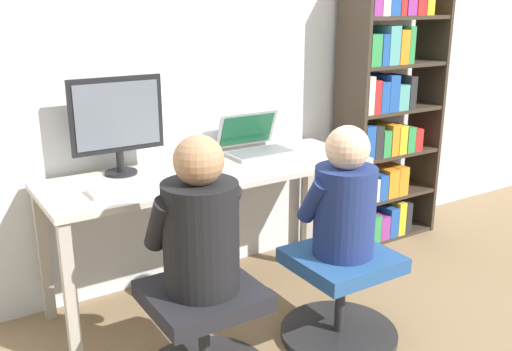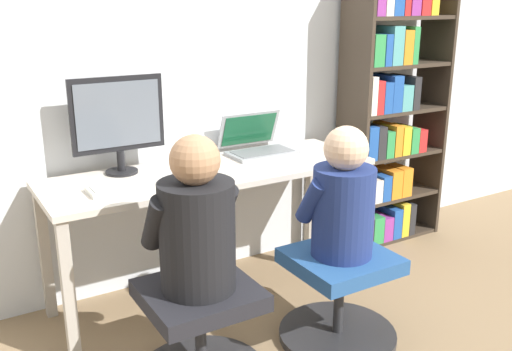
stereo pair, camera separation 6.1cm
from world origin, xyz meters
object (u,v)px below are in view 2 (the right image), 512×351
at_px(bookshelf, 389,115).
at_px(office_chair_right, 339,295).
at_px(person_at_laptop, 343,200).
at_px(office_chair_left, 201,333).
at_px(keyboard, 132,186).
at_px(laptop, 258,145).
at_px(desktop_monitor, 118,121).
at_px(person_at_monitor, 196,224).

bearing_deg(bookshelf, office_chair_right, -141.94).
bearing_deg(person_at_laptop, office_chair_right, -90.00).
bearing_deg(office_chair_left, person_at_laptop, -3.60).
height_order(keyboard, office_chair_left, keyboard).
bearing_deg(bookshelf, laptop, 177.35).
height_order(laptop, office_chair_left, laptop).
xyz_separation_m(person_at_laptop, bookshelf, (1.01, 0.79, 0.15)).
xyz_separation_m(desktop_monitor, office_chair_right, (0.73, -0.85, -0.76)).
bearing_deg(person_at_monitor, office_chair_left, -90.00).
height_order(office_chair_left, bookshelf, bookshelf).
bearing_deg(bookshelf, office_chair_left, -156.45).
bearing_deg(person_at_monitor, bookshelf, 23.43).
relative_size(office_chair_right, person_at_laptop, 0.94).
bearing_deg(laptop, bookshelf, -2.65).
distance_m(desktop_monitor, person_at_monitor, 0.84).
bearing_deg(bookshelf, desktop_monitor, 178.13).
bearing_deg(laptop, keyboard, -163.28).
bearing_deg(laptop, desktop_monitor, 179.08).
bearing_deg(office_chair_left, person_at_monitor, 90.00).
distance_m(office_chair_right, person_at_laptop, 0.47).
bearing_deg(person_at_monitor, desktop_monitor, 92.60).
xyz_separation_m(office_chair_right, bookshelf, (1.01, 0.79, 0.62)).
distance_m(office_chair_right, person_at_monitor, 0.85).
height_order(keyboard, person_at_monitor, person_at_monitor).
height_order(keyboard, person_at_laptop, person_at_laptop).
bearing_deg(office_chair_right, bookshelf, 38.06).
height_order(desktop_monitor, office_chair_left, desktop_monitor).
relative_size(laptop, office_chair_right, 0.67).
height_order(office_chair_right, bookshelf, bookshelf).
height_order(person_at_monitor, bookshelf, bookshelf).
relative_size(office_chair_left, person_at_laptop, 0.94).
bearing_deg(bookshelf, person_at_monitor, -156.57).
xyz_separation_m(keyboard, person_at_laptop, (0.77, -0.58, -0.03)).
height_order(person_at_laptop, bookshelf, bookshelf).
distance_m(keyboard, person_at_laptop, 0.96).
height_order(laptop, person_at_laptop, person_at_laptop).
relative_size(office_chair_left, bookshelf, 0.32).
bearing_deg(person_at_laptop, keyboard, 142.74).
distance_m(laptop, person_at_monitor, 1.09).
bearing_deg(desktop_monitor, keyboard, -97.84).
bearing_deg(office_chair_right, laptop, 86.09).
relative_size(laptop, bookshelf, 0.22).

